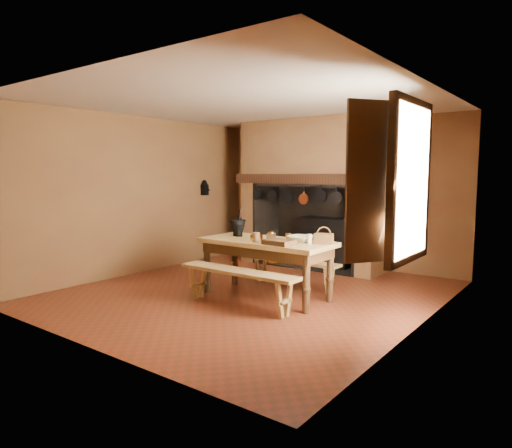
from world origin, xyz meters
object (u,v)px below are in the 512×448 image
(work_table, at_px, (266,249))
(bench_front, at_px, (238,279))
(wicker_basket, at_px, (324,238))
(iron_range, at_px, (327,241))
(coffee_grinder, at_px, (271,237))
(mixing_bowl, at_px, (301,239))

(work_table, bearing_deg, bench_front, -90.00)
(work_table, height_order, wicker_basket, wicker_basket)
(iron_range, xyz_separation_m, bench_front, (0.36, -3.17, -0.10))
(coffee_grinder, distance_m, wicker_basket, 0.74)
(work_table, height_order, bench_front, work_table)
(iron_range, xyz_separation_m, work_table, (0.36, -2.53, 0.22))
(work_table, distance_m, coffee_grinder, 0.26)
(coffee_grinder, bearing_deg, iron_range, 76.78)
(iron_range, height_order, bench_front, iron_range)
(iron_range, relative_size, bench_front, 0.88)
(iron_range, bearing_deg, wicker_basket, -63.14)
(bench_front, height_order, wicker_basket, wicker_basket)
(wicker_basket, bearing_deg, mixing_bowl, 171.13)
(bench_front, bearing_deg, coffee_grinder, 75.55)
(coffee_grinder, bearing_deg, wicker_basket, -3.15)
(work_table, height_order, coffee_grinder, coffee_grinder)
(mixing_bowl, bearing_deg, iron_range, 109.69)
(iron_range, relative_size, work_table, 0.83)
(work_table, bearing_deg, mixing_bowl, 13.84)
(iron_range, bearing_deg, work_table, -81.93)
(bench_front, xyz_separation_m, coffee_grinder, (0.14, 0.56, 0.52))
(iron_range, height_order, wicker_basket, iron_range)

